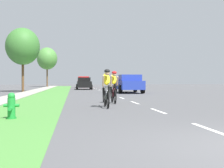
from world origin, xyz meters
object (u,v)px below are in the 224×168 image
object	(u,v)px
street_tree_near	(23,47)
street_tree_far	(47,59)
sedan_black	(84,83)
fire_hydrant_green	(11,106)
cyclist_lead	(106,88)
suv_red	(83,82)
cyclist_trailing	(114,87)
pickup_blue	(129,84)

from	to	relation	value
street_tree_near	street_tree_far	bearing A→B (deg)	89.07
street_tree_near	sedan_black	bearing A→B (deg)	49.82
fire_hydrant_green	street_tree_far	xyz separation A→B (m)	(-2.80, 43.20, 4.63)
cyclist_lead	street_tree_far	distance (m)	40.69
cyclist_lead	street_tree_near	distance (m)	18.99
sedan_black	suv_red	xyz separation A→B (m)	(0.31, 10.53, 0.18)
cyclist_trailing	suv_red	bearing A→B (deg)	90.53
street_tree_far	pickup_blue	bearing A→B (deg)	-69.84
cyclist_lead	cyclist_trailing	distance (m)	2.29
suv_red	street_tree_far	bearing A→B (deg)	144.05
cyclist_trailing	pickup_blue	size ratio (longest dim) A/B	0.34
sedan_black	suv_red	distance (m)	10.54
suv_red	fire_hydrant_green	bearing A→B (deg)	-95.09
street_tree_near	cyclist_trailing	bearing A→B (deg)	-65.70
fire_hydrant_green	cyclist_trailing	size ratio (longest dim) A/B	0.44
cyclist_trailing	street_tree_far	size ratio (longest dim) A/B	0.25
cyclist_trailing	suv_red	xyz separation A→B (m)	(-0.31, 33.31, 0.14)
fire_hydrant_green	street_tree_near	world-z (taller)	street_tree_near
fire_hydrant_green	cyclist_trailing	world-z (taller)	cyclist_trailing
pickup_blue	sedan_black	xyz separation A→B (m)	(-3.64, 11.03, -0.06)
suv_red	cyclist_lead	bearing A→B (deg)	-90.48
fire_hydrant_green	cyclist_trailing	distance (m)	6.57
cyclist_lead	street_tree_near	size ratio (longest dim) A/B	0.27
cyclist_lead	cyclist_trailing	size ratio (longest dim) A/B	1.00
suv_red	sedan_black	bearing A→B (deg)	-91.67
cyclist_lead	street_tree_far	bearing A→B (deg)	98.44
cyclist_lead	pickup_blue	xyz separation A→B (m)	(3.63, 13.95, 0.02)
pickup_blue	suv_red	distance (m)	21.82
cyclist_lead	suv_red	world-z (taller)	suv_red
fire_hydrant_green	suv_red	world-z (taller)	suv_red
cyclist_trailing	sedan_black	distance (m)	22.79
sedan_black	street_tree_far	world-z (taller)	street_tree_far
cyclist_trailing	street_tree_near	distance (m)	17.20
cyclist_lead	pickup_blue	size ratio (longest dim) A/B	0.34
cyclist_trailing	street_tree_near	world-z (taller)	street_tree_near
pickup_blue	sedan_black	bearing A→B (deg)	108.28
pickup_blue	street_tree_near	world-z (taller)	street_tree_near
cyclist_trailing	street_tree_near	bearing A→B (deg)	114.30
cyclist_trailing	pickup_blue	xyz separation A→B (m)	(3.03, 11.74, 0.02)
fire_hydrant_green	suv_red	bearing A→B (deg)	84.91
cyclist_lead	suv_red	distance (m)	35.52
cyclist_lead	pickup_blue	bearing A→B (deg)	75.41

